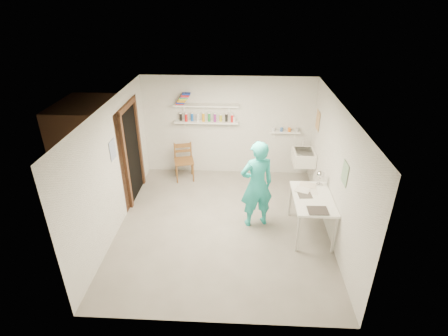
{
  "coord_description": "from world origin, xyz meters",
  "views": [
    {
      "loc": [
        0.31,
        -5.55,
        4.15
      ],
      "look_at": [
        0.0,
        0.4,
        1.05
      ],
      "focal_mm": 28.0,
      "sensor_mm": 36.0,
      "label": 1
    }
  ],
  "objects_px": {
    "wall_clock": "(261,166)",
    "work_table": "(311,215)",
    "man": "(257,185)",
    "wooden_chair": "(184,161)",
    "desk_lamp": "(321,175)",
    "belfast_sink": "(303,157)"
  },
  "relations": [
    {
      "from": "wooden_chair",
      "to": "belfast_sink",
      "type": "bearing_deg",
      "value": -16.08
    },
    {
      "from": "man",
      "to": "wall_clock",
      "type": "height_order",
      "value": "man"
    },
    {
      "from": "wall_clock",
      "to": "wooden_chair",
      "type": "height_order",
      "value": "wall_clock"
    },
    {
      "from": "belfast_sink",
      "to": "work_table",
      "type": "relative_size",
      "value": 0.51
    },
    {
      "from": "wooden_chair",
      "to": "desk_lamp",
      "type": "height_order",
      "value": "desk_lamp"
    },
    {
      "from": "wall_clock",
      "to": "desk_lamp",
      "type": "bearing_deg",
      "value": -16.88
    },
    {
      "from": "belfast_sink",
      "to": "wooden_chair",
      "type": "xyz_separation_m",
      "value": [
        -2.78,
        0.11,
        -0.22
      ]
    },
    {
      "from": "wooden_chair",
      "to": "work_table",
      "type": "height_order",
      "value": "wooden_chair"
    },
    {
      "from": "wall_clock",
      "to": "work_table",
      "type": "distance_m",
      "value": 1.3
    },
    {
      "from": "man",
      "to": "belfast_sink",
      "type": "bearing_deg",
      "value": -142.96
    },
    {
      "from": "wooden_chair",
      "to": "desk_lamp",
      "type": "relative_size",
      "value": 6.54
    },
    {
      "from": "man",
      "to": "wooden_chair",
      "type": "distance_m",
      "value": 2.42
    },
    {
      "from": "man",
      "to": "wooden_chair",
      "type": "height_order",
      "value": "man"
    },
    {
      "from": "wall_clock",
      "to": "desk_lamp",
      "type": "height_order",
      "value": "wall_clock"
    },
    {
      "from": "belfast_sink",
      "to": "work_table",
      "type": "distance_m",
      "value": 1.87
    },
    {
      "from": "wall_clock",
      "to": "work_table",
      "type": "relative_size",
      "value": 0.27
    },
    {
      "from": "man",
      "to": "desk_lamp",
      "type": "xyz_separation_m",
      "value": [
        1.2,
        0.23,
        0.12
      ]
    },
    {
      "from": "wall_clock",
      "to": "wooden_chair",
      "type": "distance_m",
      "value": 2.4
    },
    {
      "from": "wooden_chair",
      "to": "work_table",
      "type": "xyz_separation_m",
      "value": [
        2.67,
        -1.96,
        -0.09
      ]
    },
    {
      "from": "belfast_sink",
      "to": "work_table",
      "type": "bearing_deg",
      "value": -93.41
    },
    {
      "from": "wall_clock",
      "to": "desk_lamp",
      "type": "relative_size",
      "value": 2.16
    },
    {
      "from": "belfast_sink",
      "to": "man",
      "type": "relative_size",
      "value": 0.34
    }
  ]
}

